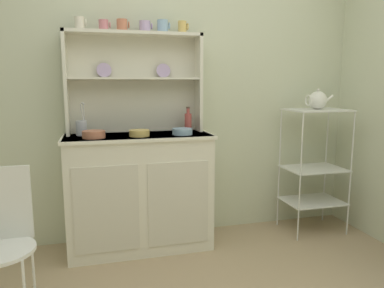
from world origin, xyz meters
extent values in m
cube|color=beige|center=(0.00, 1.62, 1.25)|extent=(3.84, 0.05, 2.50)
cube|color=silver|center=(-0.30, 1.37, 0.45)|extent=(1.07, 0.42, 0.89)
cube|color=beige|center=(-0.55, 1.16, 0.40)|extent=(0.45, 0.01, 0.62)
cube|color=beige|center=(-0.04, 1.16, 0.40)|extent=(0.45, 0.01, 0.62)
cube|color=white|center=(-0.30, 1.37, 0.88)|extent=(1.10, 0.45, 0.02)
cube|color=silver|center=(-0.30, 1.57, 1.27)|extent=(1.03, 0.02, 0.76)
cube|color=silver|center=(-0.80, 1.49, 1.27)|extent=(0.02, 0.18, 0.76)
cube|color=silver|center=(0.21, 1.49, 1.27)|extent=(0.02, 0.18, 0.76)
cube|color=silver|center=(-0.30, 1.49, 1.31)|extent=(0.99, 0.16, 0.02)
cube|color=silver|center=(-0.30, 1.49, 1.64)|extent=(1.03, 0.18, 0.02)
cylinder|color=#B79ECC|center=(-0.52, 1.53, 1.37)|extent=(0.11, 0.03, 0.11)
cylinder|color=#B79ECC|center=(-0.07, 1.53, 1.37)|extent=(0.11, 0.03, 0.11)
cylinder|color=silver|center=(0.96, 1.16, 0.53)|extent=(0.01, 0.01, 1.06)
cylinder|color=silver|center=(1.43, 1.16, 0.53)|extent=(0.01, 0.01, 1.06)
cylinder|color=silver|center=(0.96, 1.50, 0.53)|extent=(0.01, 0.01, 1.06)
cylinder|color=silver|center=(1.43, 1.50, 0.53)|extent=(0.01, 0.01, 1.06)
cube|color=silver|center=(1.19, 1.33, 1.05)|extent=(0.49, 0.37, 0.01)
cube|color=silver|center=(1.19, 1.33, 0.55)|extent=(0.49, 0.37, 0.01)
cube|color=silver|center=(1.19, 1.33, 0.26)|extent=(0.49, 0.37, 0.01)
cylinder|color=white|center=(-0.97, 0.67, 0.23)|extent=(0.01, 0.01, 0.45)
cube|color=white|center=(-1.11, 0.67, 0.65)|extent=(0.31, 0.02, 0.40)
cylinder|color=silver|center=(-0.68, 1.49, 1.70)|extent=(0.07, 0.07, 0.09)
torus|color=silver|center=(-0.64, 1.49, 1.70)|extent=(0.01, 0.05, 0.05)
cylinder|color=#D17A84|center=(-0.51, 1.49, 1.69)|extent=(0.07, 0.07, 0.08)
torus|color=#D17A84|center=(-0.47, 1.49, 1.69)|extent=(0.01, 0.04, 0.04)
cylinder|color=#C67556|center=(-0.38, 1.49, 1.70)|extent=(0.08, 0.08, 0.09)
torus|color=#C67556|center=(-0.33, 1.49, 1.70)|extent=(0.01, 0.05, 0.05)
cylinder|color=#B79ECC|center=(-0.21, 1.49, 1.69)|extent=(0.08, 0.08, 0.08)
torus|color=#B79ECC|center=(-0.16, 1.49, 1.70)|extent=(0.01, 0.05, 0.05)
cylinder|color=#8EB2D1|center=(-0.08, 1.49, 1.70)|extent=(0.08, 0.08, 0.09)
torus|color=#8EB2D1|center=(-0.03, 1.49, 1.70)|extent=(0.01, 0.05, 0.05)
cylinder|color=#DBB760|center=(0.08, 1.49, 1.70)|extent=(0.06, 0.06, 0.09)
torus|color=#DBB760|center=(0.12, 1.49, 1.70)|extent=(0.01, 0.05, 0.05)
cylinder|color=#C67556|center=(-0.62, 1.29, 0.92)|extent=(0.16, 0.16, 0.05)
cylinder|color=#DBB760|center=(-0.30, 1.29, 0.91)|extent=(0.15, 0.15, 0.05)
cylinder|color=#8EB2D1|center=(0.03, 1.29, 0.91)|extent=(0.15, 0.15, 0.05)
cylinder|color=#B74C47|center=(0.11, 1.45, 0.96)|extent=(0.06, 0.06, 0.14)
cylinder|color=#B74C47|center=(0.11, 1.45, 1.06)|extent=(0.03, 0.03, 0.04)
cylinder|color=#4C382D|center=(0.11, 1.45, 1.08)|extent=(0.03, 0.03, 0.01)
cylinder|color=#B2B7C6|center=(-0.70, 1.45, 0.95)|extent=(0.08, 0.08, 0.11)
cylinder|color=silver|center=(-0.69, 1.43, 1.03)|extent=(0.03, 0.02, 0.19)
ellipsoid|color=silver|center=(-0.69, 1.43, 1.13)|extent=(0.02, 0.01, 0.01)
cylinder|color=silver|center=(-0.68, 1.44, 1.03)|extent=(0.01, 0.04, 0.18)
ellipsoid|color=silver|center=(-0.68, 1.44, 1.12)|extent=(0.02, 0.01, 0.01)
sphere|color=white|center=(1.19, 1.33, 1.13)|extent=(0.15, 0.15, 0.15)
sphere|color=silver|center=(1.19, 1.33, 1.22)|extent=(0.02, 0.02, 0.02)
cylinder|color=white|center=(1.30, 1.33, 1.14)|extent=(0.09, 0.02, 0.07)
torus|color=white|center=(1.11, 1.33, 1.13)|extent=(0.01, 0.09, 0.09)
camera|label=1|loc=(-0.62, -1.39, 1.28)|focal=34.70mm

